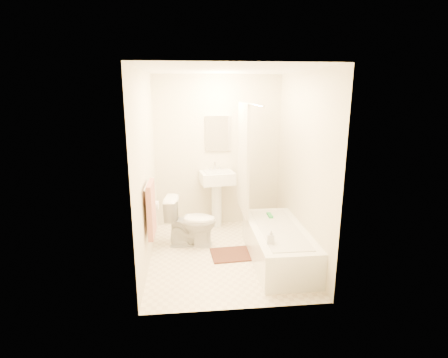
{
  "coord_description": "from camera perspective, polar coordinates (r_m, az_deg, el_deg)",
  "views": [
    {
      "loc": [
        -0.47,
        -4.28,
        2.16
      ],
      "look_at": [
        0.0,
        0.25,
        1.0
      ],
      "focal_mm": 28.0,
      "sensor_mm": 36.0,
      "label": 1
    }
  ],
  "objects": [
    {
      "name": "toilet",
      "position": [
        5.01,
        -5.43,
        -6.95
      ],
      "size": [
        0.76,
        0.49,
        0.7
      ],
      "primitive_type": "imported",
      "rotation": [
        0.0,
        0.0,
        1.44
      ],
      "color": "white",
      "rests_on": "floor"
    },
    {
      "name": "bathtub",
      "position": [
        4.66,
        8.8,
        -10.51
      ],
      "size": [
        0.68,
        1.56,
        0.44
      ],
      "primitive_type": null,
      "color": "white",
      "rests_on": "floor"
    },
    {
      "name": "soap_bottle",
      "position": [
        4.11,
        7.67,
        -9.32
      ],
      "size": [
        0.1,
        0.1,
        0.17
      ],
      "primitive_type": "imported",
      "rotation": [
        0.0,
        0.0,
        -0.34
      ],
      "color": "white",
      "rests_on": "bathtub"
    },
    {
      "name": "towel",
      "position": [
        4.29,
        -11.79,
        -4.81
      ],
      "size": [
        0.06,
        0.45,
        0.66
      ],
      "primitive_type": "cube",
      "color": "#CC7266",
      "rests_on": "towel_bar"
    },
    {
      "name": "sink",
      "position": [
        5.59,
        -1.17,
        -2.97
      ],
      "size": [
        0.57,
        0.48,
        1.0
      ],
      "primitive_type": null,
      "rotation": [
        0.0,
        0.0,
        0.15
      ],
      "color": "white",
      "rests_on": "floor"
    },
    {
      "name": "wall_left",
      "position": [
        4.42,
        -12.66,
        1.38
      ],
      "size": [
        0.02,
        2.4,
        2.4
      ],
      "primitive_type": "cube",
      "color": "beige",
      "rests_on": "ground"
    },
    {
      "name": "scrub_brush",
      "position": [
        4.95,
        7.49,
        -5.93
      ],
      "size": [
        0.06,
        0.18,
        0.04
      ],
      "primitive_type": "cube",
      "rotation": [
        0.0,
        0.0,
        0.01
      ],
      "color": "green",
      "rests_on": "bathtub"
    },
    {
      "name": "towel_bar",
      "position": [
        4.2,
        -12.42,
        -0.69
      ],
      "size": [
        0.02,
        0.6,
        0.02
      ],
      "primitive_type": "cylinder",
      "rotation": [
        1.57,
        0.0,
        0.0
      ],
      "color": "silver",
      "rests_on": "wall_left"
    },
    {
      "name": "bath_mat",
      "position": [
        4.83,
        1.52,
        -12.18
      ],
      "size": [
        0.62,
        0.48,
        0.02
      ],
      "primitive_type": "cube",
      "rotation": [
        0.0,
        0.0,
        0.07
      ],
      "color": "#482520",
      "rests_on": "floor"
    },
    {
      "name": "curtain_rod",
      "position": [
        4.45,
        4.13,
        12.18
      ],
      "size": [
        0.03,
        1.7,
        0.03
      ],
      "primitive_type": "cylinder",
      "rotation": [
        1.57,
        0.0,
        0.0
      ],
      "color": "silver",
      "rests_on": "wall_back"
    },
    {
      "name": "wall_back",
      "position": [
        5.59,
        -1.01,
        4.39
      ],
      "size": [
        2.0,
        0.02,
        2.4
      ],
      "primitive_type": "cube",
      "color": "beige",
      "rests_on": "ground"
    },
    {
      "name": "wall_right",
      "position": [
        4.63,
        12.74,
        1.95
      ],
      "size": [
        0.02,
        2.4,
        2.4
      ],
      "primitive_type": "cube",
      "color": "beige",
      "rests_on": "ground"
    },
    {
      "name": "mirror",
      "position": [
        5.52,
        -1.01,
        7.42
      ],
      "size": [
        0.4,
        0.03,
        0.55
      ],
      "primitive_type": "cube",
      "color": "white",
      "rests_on": "wall_back"
    },
    {
      "name": "ceiling",
      "position": [
        4.32,
        0.36,
        17.46
      ],
      "size": [
        2.4,
        2.4,
        0.0
      ],
      "primitive_type": "plane",
      "color": "white",
      "rests_on": "ground"
    },
    {
      "name": "toilet_paper",
      "position": [
        4.66,
        -11.31,
        -4.26
      ],
      "size": [
        0.11,
        0.12,
        0.12
      ],
      "primitive_type": "cylinder",
      "rotation": [
        0.0,
        1.57,
        0.0
      ],
      "color": "white",
      "rests_on": "wall_left"
    },
    {
      "name": "shower_curtain",
      "position": [
        4.94,
        3.17,
        3.28
      ],
      "size": [
        0.04,
        0.8,
        1.55
      ],
      "primitive_type": "cube",
      "color": "silver",
      "rests_on": "curtain_rod"
    },
    {
      "name": "floor",
      "position": [
        4.82,
        0.31,
        -12.34
      ],
      "size": [
        2.4,
        2.4,
        0.0
      ],
      "primitive_type": "plane",
      "color": "beige",
      "rests_on": "ground"
    }
  ]
}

